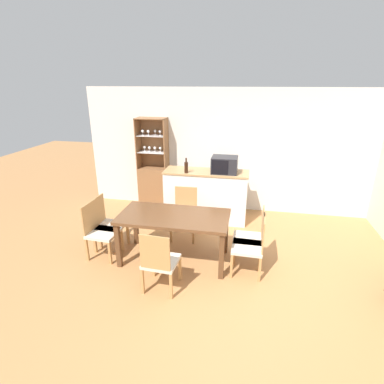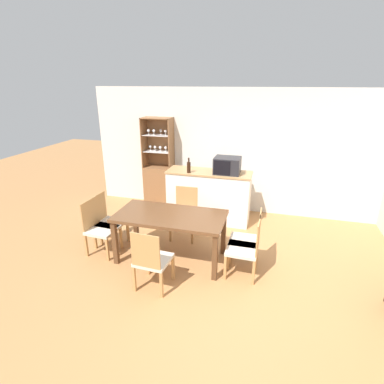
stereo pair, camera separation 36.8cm
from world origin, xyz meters
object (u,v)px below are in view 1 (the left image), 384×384
object	(u,v)px
display_cabinet	(154,180)
dining_chair_side_right_far	(251,237)
dining_table	(174,220)
microwave	(224,165)
wine_bottle	(186,167)
dining_chair_head_near	(160,261)
dining_chair_side_left_far	(108,224)
dining_chair_side_left_near	(101,231)
dining_chair_head_far	(185,214)
dining_chair_side_right_near	(251,246)

from	to	relation	value
display_cabinet	dining_chair_side_right_far	bearing A→B (deg)	-41.67
dining_table	microwave	world-z (taller)	microwave
display_cabinet	microwave	distance (m)	1.76
display_cabinet	wine_bottle	size ratio (longest dim) A/B	6.72
dining_chair_side_right_far	dining_table	bearing A→B (deg)	96.03
dining_chair_head_near	microwave	bearing A→B (deg)	78.47
dining_table	dining_chair_side_left_far	bearing A→B (deg)	173.73
dining_chair_side_left_near	display_cabinet	bearing A→B (deg)	178.29
dining_chair_side_left_far	dining_chair_head_near	bearing A→B (deg)	56.14
dining_table	dining_chair_head_near	xyz separation A→B (m)	(-0.00, -0.76, -0.24)
dining_table	wine_bottle	bearing A→B (deg)	94.10
dining_chair_side_left_far	dining_chair_side_right_far	size ratio (longest dim) A/B	1.00
dining_chair_side_right_far	wine_bottle	bearing A→B (deg)	45.50
dining_chair_side_right_far	dining_chair_side_left_near	bearing A→B (deg)	95.95
microwave	dining_chair_head_near	bearing A→B (deg)	-105.02
dining_chair_head_far	dining_chair_side_right_near	distance (m)	1.47
dining_chair_head_far	dining_chair_side_right_far	xyz separation A→B (m)	(1.17, -0.63, 0.00)
dining_chair_head_far	dining_chair_side_right_far	bearing A→B (deg)	149.52
dining_chair_side_right_far	wine_bottle	xyz separation A→B (m)	(-1.27, 1.24, 0.69)
dining_table	dining_chair_side_left_near	distance (m)	1.20
dining_chair_side_right_near	microwave	distance (m)	1.89
dining_chair_head_far	dining_chair_side_left_near	world-z (taller)	same
display_cabinet	dining_chair_side_left_far	bearing A→B (deg)	-95.87
dining_chair_head_near	wine_bottle	xyz separation A→B (m)	(-0.09, 2.12, 0.69)
microwave	display_cabinet	bearing A→B (deg)	162.31
dining_chair_head_far	dining_chair_side_right_near	xyz separation A→B (m)	(1.17, -0.88, 0.00)
dining_table	dining_chair_side_left_near	size ratio (longest dim) A/B	1.86
dining_chair_head_near	dining_chair_side_right_far	bearing A→B (deg)	40.44
dining_chair_head_far	dining_chair_side_left_near	distance (m)	1.46
dining_chair_head_near	dining_chair_head_far	bearing A→B (deg)	93.44
display_cabinet	dining_chair_side_right_far	world-z (taller)	display_cabinet
dining_chair_side_left_far	wine_bottle	size ratio (longest dim) A/B	3.09
dining_chair_side_right_near	wine_bottle	bearing A→B (deg)	42.17
dining_chair_head_near	microwave	world-z (taller)	microwave
microwave	dining_chair_head_far	bearing A→B (deg)	-128.41
dining_chair_side_left_near	dining_chair_side_right_far	bearing A→B (deg)	99.54
dining_chair_head_far	microwave	xyz separation A→B (m)	(0.61, 0.77, 0.73)
dining_chair_side_left_near	dining_chair_head_near	world-z (taller)	same
dining_chair_side_right_near	dining_chair_side_right_far	bearing A→B (deg)	1.85
dining_chair_side_right_near	dining_chair_side_left_far	bearing A→B (deg)	85.62
dining_chair_side_left_near	dining_chair_side_right_near	world-z (taller)	same
dining_table	dining_chair_side_left_far	size ratio (longest dim) A/B	1.86
dining_chair_head_near	wine_bottle	size ratio (longest dim) A/B	3.09
display_cabinet	microwave	xyz separation A→B (m)	(1.58, -0.50, 0.57)
display_cabinet	dining_table	world-z (taller)	display_cabinet
dining_chair_side_left_far	dining_chair_side_left_near	world-z (taller)	same
dining_chair_side_right_far	microwave	xyz separation A→B (m)	(-0.56, 1.40, 0.73)
dining_table	display_cabinet	bearing A→B (deg)	115.59
dining_table	dining_chair_side_left_near	bearing A→B (deg)	-174.02
dining_chair_head_near	dining_table	bearing A→B (deg)	93.25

